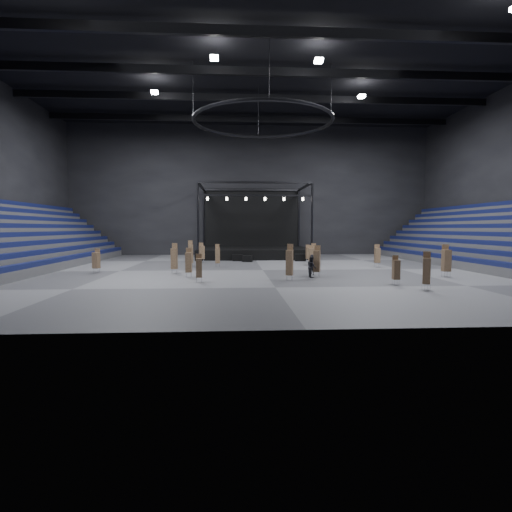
{
  "coord_description": "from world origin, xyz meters",
  "views": [
    {
      "loc": [
        -2.71,
        -35.29,
        3.73
      ],
      "look_at": [
        -0.71,
        -2.0,
        1.4
      ],
      "focal_mm": 28.0,
      "sensor_mm": 36.0,
      "label": 1
    }
  ],
  "objects": [
    {
      "name": "roof_girders",
      "position": [
        0.0,
        -0.0,
        17.2
      ],
      "size": [
        49.0,
        30.35,
        0.7
      ],
      "color": "black",
      "rests_on": "ceiling"
    },
    {
      "name": "wall_front",
      "position": [
        0.0,
        -21.0,
        9.0
      ],
      "size": [
        50.0,
        0.2,
        18.0
      ],
      "primitive_type": "cube",
      "color": "black",
      "rests_on": "ground"
    },
    {
      "name": "chair_stack_9",
      "position": [
        8.11,
        -9.67,
        1.02
      ],
      "size": [
        0.42,
        0.42,
        1.94
      ],
      "rotation": [
        0.0,
        0.0,
        -0.01
      ],
      "color": "silver",
      "rests_on": "floor"
    },
    {
      "name": "chair_stack_7",
      "position": [
        -14.0,
        -1.55,
        1.1
      ],
      "size": [
        0.6,
        0.6,
        2.05
      ],
      "rotation": [
        0.0,
        0.0,
        -0.31
      ],
      "color": "silver",
      "rests_on": "floor"
    },
    {
      "name": "ceiling",
      "position": [
        0.0,
        0.0,
        18.0
      ],
      "size": [
        50.0,
        42.0,
        0.2
      ],
      "primitive_type": "cube",
      "color": "black",
      "rests_on": "wall_back"
    },
    {
      "name": "floor",
      "position": [
        0.0,
        0.0,
        0.0
      ],
      "size": [
        50.0,
        50.0,
        0.0
      ],
      "primitive_type": "plane",
      "color": "#575759",
      "rests_on": "ground"
    },
    {
      "name": "flight_case_right",
      "position": [
        4.98,
        9.28,
        0.41
      ],
      "size": [
        1.25,
        0.65,
        0.82
      ],
      "primitive_type": "cube",
      "rotation": [
        0.0,
        0.0,
        -0.03
      ],
      "color": "black",
      "rests_on": "floor"
    },
    {
      "name": "wall_back",
      "position": [
        0.0,
        21.0,
        9.0
      ],
      "size": [
        50.0,
        0.2,
        18.0
      ],
      "primitive_type": "cube",
      "color": "black",
      "rests_on": "ground"
    },
    {
      "name": "chair_stack_3",
      "position": [
        9.02,
        -11.99,
        1.2
      ],
      "size": [
        0.58,
        0.58,
        2.33
      ],
      "rotation": [
        0.0,
        0.0,
        -0.43
      ],
      "color": "silver",
      "rests_on": "floor"
    },
    {
      "name": "chair_stack_0",
      "position": [
        -6.74,
        3.55,
        1.29
      ],
      "size": [
        0.53,
        0.53,
        2.55
      ],
      "rotation": [
        0.0,
        0.0,
        0.21
      ],
      "color": "silver",
      "rests_on": "floor"
    },
    {
      "name": "chair_stack_10",
      "position": [
        -6.01,
        -4.89,
        1.17
      ],
      "size": [
        0.48,
        0.48,
        2.24
      ],
      "rotation": [
        0.0,
        0.0,
        -0.04
      ],
      "color": "silver",
      "rests_on": "floor"
    },
    {
      "name": "chair_stack_14",
      "position": [
        -6.0,
        8.01,
        1.16
      ],
      "size": [
        0.66,
        0.66,
        2.17
      ],
      "rotation": [
        0.0,
        0.0,
        0.4
      ],
      "color": "silver",
      "rests_on": "floor"
    },
    {
      "name": "stage",
      "position": [
        0.0,
        16.24,
        1.45
      ],
      "size": [
        14.0,
        10.0,
        9.2
      ],
      "color": "black",
      "rests_on": "floor"
    },
    {
      "name": "chair_stack_2",
      "position": [
        -7.46,
        -2.35,
        1.29
      ],
      "size": [
        0.53,
        0.53,
        2.51
      ],
      "rotation": [
        0.0,
        0.0,
        -0.15
      ],
      "color": "silver",
      "rests_on": "floor"
    },
    {
      "name": "chair_stack_11",
      "position": [
        11.22,
        2.15,
        1.16
      ],
      "size": [
        0.54,
        0.54,
        2.17
      ],
      "rotation": [
        0.0,
        0.0,
        -0.11
      ],
      "color": "silver",
      "rests_on": "floor"
    },
    {
      "name": "flight_case_left",
      "position": [
        -2.12,
        9.96,
        0.38
      ],
      "size": [
        1.14,
        0.59,
        0.76
      ],
      "primitive_type": "cube",
      "rotation": [
        0.0,
        0.0,
        0.02
      ],
      "color": "black",
      "rests_on": "floor"
    },
    {
      "name": "flight_case_mid",
      "position": [
        -1.04,
        8.77,
        0.36
      ],
      "size": [
        1.21,
        0.89,
        0.72
      ],
      "primitive_type": "cube",
      "rotation": [
        0.0,
        0.0,
        -0.35
      ],
      "color": "black",
      "rests_on": "floor"
    },
    {
      "name": "chair_stack_8",
      "position": [
        5.76,
        5.45,
        1.16
      ],
      "size": [
        0.57,
        0.57,
        2.16
      ],
      "rotation": [
        0.0,
        0.0,
        0.11
      ],
      "color": "silver",
      "rests_on": "floor"
    },
    {
      "name": "chair_stack_6",
      "position": [
        5.23,
        4.29,
        1.08
      ],
      "size": [
        0.49,
        0.49,
        2.01
      ],
      "rotation": [
        0.0,
        0.0,
        0.04
      ],
      "color": "silver",
      "rests_on": "floor"
    },
    {
      "name": "truss_ring",
      "position": [
        -0.0,
        0.0,
        13.0
      ],
      "size": [
        12.3,
        12.3,
        5.15
      ],
      "color": "black",
      "rests_on": "ceiling"
    },
    {
      "name": "chair_stack_13",
      "position": [
        13.57,
        -5.96,
        1.32
      ],
      "size": [
        0.55,
        0.55,
        2.5
      ],
      "rotation": [
        0.0,
        0.0,
        -0.02
      ],
      "color": "silver",
      "rests_on": "floor"
    },
    {
      "name": "chair_stack_4",
      "position": [
        5.64,
        8.01,
        1.03
      ],
      "size": [
        0.52,
        0.52,
        1.92
      ],
      "rotation": [
        0.0,
        0.0,
        0.2
      ],
      "color": "silver",
      "rests_on": "floor"
    },
    {
      "name": "bleachers_right",
      "position": [
        22.94,
        0.0,
        1.73
      ],
      "size": [
        7.2,
        40.0,
        6.4
      ],
      "color": "#464648",
      "rests_on": "floor"
    },
    {
      "name": "chair_stack_15",
      "position": [
        -5.0,
        -7.83,
        1.04
      ],
      "size": [
        0.45,
        0.45,
        1.97
      ],
      "rotation": [
        0.0,
        0.0,
        0.1
      ],
      "color": "silver",
      "rests_on": "floor"
    },
    {
      "name": "chair_stack_12",
      "position": [
        1.37,
        -7.18,
        1.32
      ],
      "size": [
        0.59,
        0.59,
        2.61
      ],
      "rotation": [
        0.0,
        0.0,
        -0.38
      ],
      "color": "silver",
      "rests_on": "floor"
    },
    {
      "name": "chair_stack_1",
      "position": [
        3.76,
        -5.22,
        1.25
      ],
      "size": [
        0.62,
        0.62,
        2.42
      ],
      "rotation": [
        0.0,
        0.0,
        -0.4
      ],
      "color": "silver",
      "rests_on": "floor"
    },
    {
      "name": "chair_stack_5",
      "position": [
        -4.12,
        3.27,
        1.13
      ],
      "size": [
        0.47,
        0.47,
        2.2
      ],
      "rotation": [
        0.0,
        0.0,
        0.15
      ],
      "color": "silver",
      "rests_on": "floor"
    },
    {
      "name": "man_center",
      "position": [
        3.57,
        -4.18,
        0.83
      ],
      "size": [
        0.71,
        0.59,
        1.66
      ],
      "primitive_type": "imported",
      "rotation": [
        0.0,
        0.0,
        3.51
      ],
      "color": "black",
      "rests_on": "floor"
    },
    {
      "name": "crew_member",
      "position": [
        3.3,
        -5.55,
        0.8
      ],
      "size": [
        0.67,
        0.83,
        1.61
      ],
      "primitive_type": "imported",
      "rotation": [
        0.0,
        0.0,
        1.65
      ],
      "color": "black",
      "rests_on": "floor"
    },
    {
      "name": "floodlights",
      "position": [
        0.0,
        -4.0,
        16.6
      ],
      "size": [
        28.6,
        16.6,
        0.25
      ],
      "color": "white",
      "rests_on": "roof_girders"
    }
  ]
}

